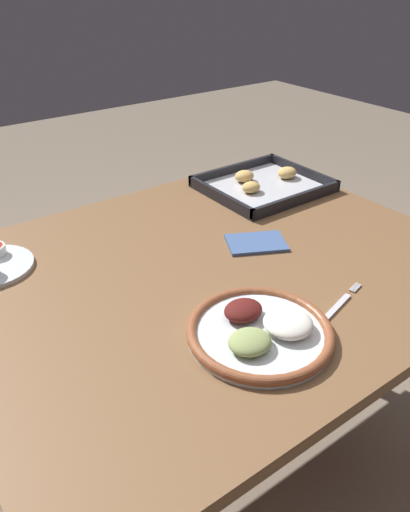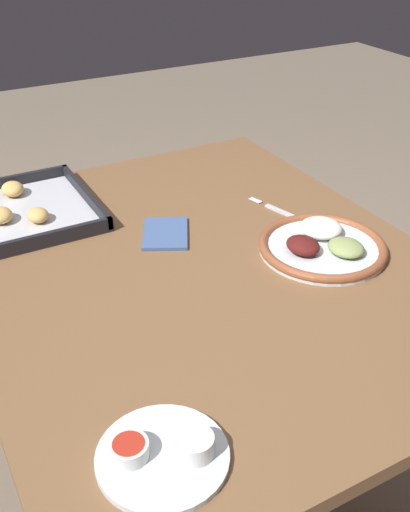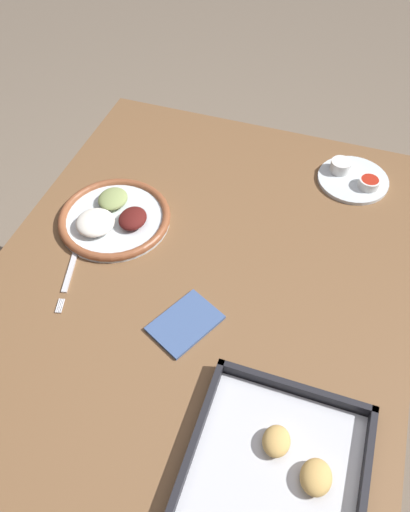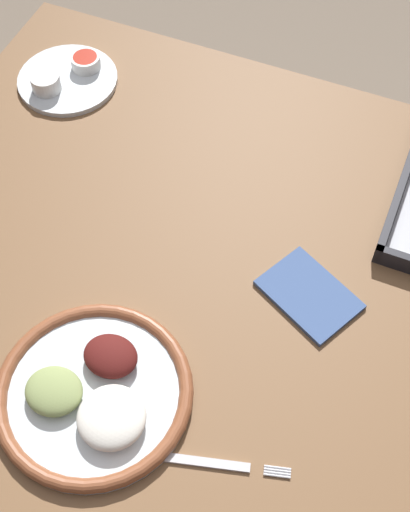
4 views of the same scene
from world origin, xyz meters
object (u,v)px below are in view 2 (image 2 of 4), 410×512
object	(u,v)px
dinner_plate	(322,245)
napkin	(165,233)
saucer_plate	(163,453)
baking_tray	(25,210)
fork	(284,213)

from	to	relation	value
dinner_plate	napkin	bearing A→B (deg)	50.22
saucer_plate	napkin	bearing A→B (deg)	-25.57
baking_tray	napkin	xyz separation A→B (m)	(-0.24, -0.25, -0.01)
baking_tray	napkin	size ratio (longest dim) A/B	2.03
dinner_plate	saucer_plate	bearing A→B (deg)	122.16
dinner_plate	fork	xyz separation A→B (m)	(0.18, -0.03, -0.01)
dinner_plate	baking_tray	world-z (taller)	dinner_plate
baking_tray	dinner_plate	bearing A→B (deg)	-132.14
napkin	dinner_plate	bearing A→B (deg)	-129.78
dinner_plate	napkin	distance (m)	0.35
saucer_plate	baking_tray	xyz separation A→B (m)	(0.80, -0.02, 0.00)
saucer_plate	baking_tray	bearing A→B (deg)	-1.16
baking_tray	napkin	bearing A→B (deg)	-134.48
fork	saucer_plate	size ratio (longest dim) A/B	1.04
dinner_plate	fork	size ratio (longest dim) A/B	1.43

